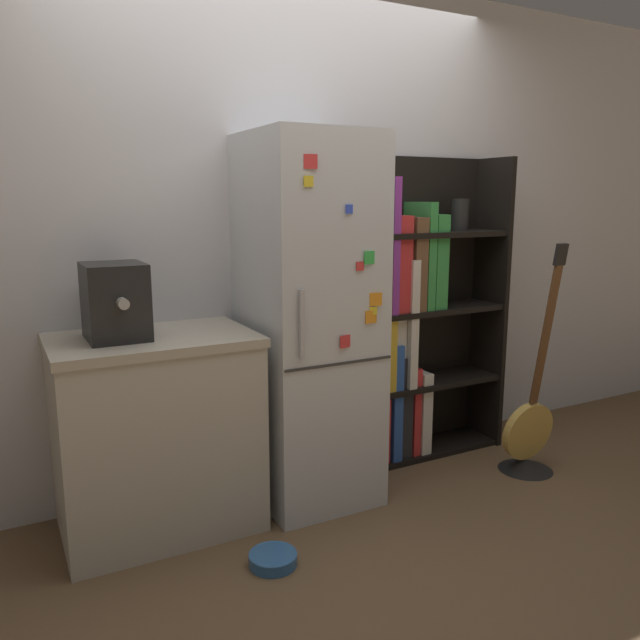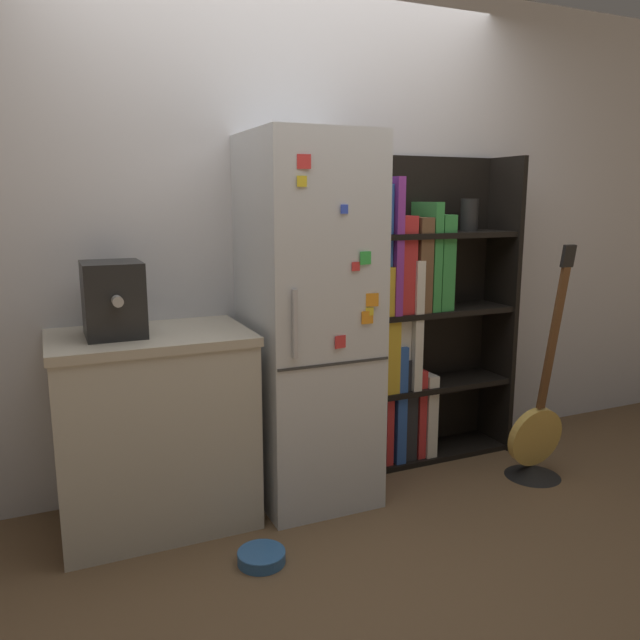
# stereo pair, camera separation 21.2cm
# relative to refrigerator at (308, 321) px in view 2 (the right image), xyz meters

# --- Properties ---
(ground_plane) EXTENTS (16.00, 16.00, 0.00)m
(ground_plane) POSITION_rel_refrigerator_xyz_m (0.00, -0.14, -0.89)
(ground_plane) COLOR brown
(wall_back) EXTENTS (8.00, 0.05, 2.60)m
(wall_back) POSITION_rel_refrigerator_xyz_m (0.00, 0.33, 0.41)
(wall_back) COLOR silver
(wall_back) RESTS_ON ground_plane
(refrigerator) EXTENTS (0.56, 0.64, 1.78)m
(refrigerator) POSITION_rel_refrigerator_xyz_m (0.00, 0.00, 0.00)
(refrigerator) COLOR silver
(refrigerator) RESTS_ON ground_plane
(bookshelf) EXTENTS (0.99, 0.31, 1.71)m
(bookshelf) POSITION_rel_refrigerator_xyz_m (0.69, 0.18, -0.09)
(bookshelf) COLOR black
(bookshelf) RESTS_ON ground_plane
(kitchen_counter) EXTENTS (0.86, 0.59, 0.89)m
(kitchen_counter) POSITION_rel_refrigerator_xyz_m (-0.75, 0.02, -0.44)
(kitchen_counter) COLOR #BCB7A8
(kitchen_counter) RESTS_ON ground_plane
(espresso_machine) EXTENTS (0.24, 0.35, 0.32)m
(espresso_machine) POSITION_rel_refrigerator_xyz_m (-0.89, 0.03, 0.16)
(espresso_machine) COLOR black
(espresso_machine) RESTS_ON kitchen_counter
(guitar) EXTENTS (0.33, 0.30, 1.26)m
(guitar) POSITION_rel_refrigerator_xyz_m (1.18, -0.34, -0.71)
(guitar) COLOR black
(guitar) RESTS_ON ground_plane
(pet_bowl) EXTENTS (0.20, 0.20, 0.05)m
(pet_bowl) POSITION_rel_refrigerator_xyz_m (-0.43, -0.51, -0.86)
(pet_bowl) COLOR #3366A5
(pet_bowl) RESTS_ON ground_plane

